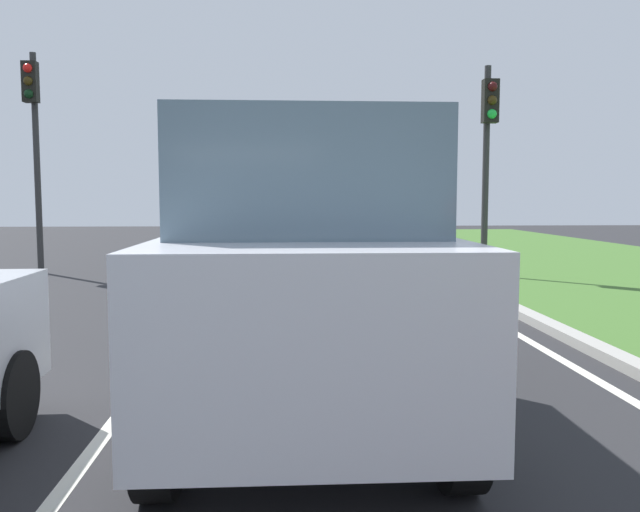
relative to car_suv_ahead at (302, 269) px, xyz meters
The scene contains 7 objects.
ground_plane 5.20m from the car_suv_ahead, 98.76° to the left, with size 60.00×60.00×0.00m, color #262628.
lane_line_center 5.35m from the car_suv_ahead, 106.37° to the left, with size 0.12×32.00×0.01m, color silver.
lane_line_right_edge 5.87m from the car_suv_ahead, 60.54° to the left, with size 0.12×32.00×0.01m, color silver.
curb_right 6.11m from the car_suv_ahead, 56.39° to the left, with size 0.24×48.00×0.12m, color #9E9B93.
car_suv_ahead is the anchor object (origin of this frame).
traffic_light_near_right 9.59m from the car_suv_ahead, 63.44° to the left, with size 0.32×0.50×4.53m.
traffic_light_overhead_left 11.69m from the car_suv_ahead, 120.19° to the left, with size 0.32×0.50×5.01m.
Camera 1 is at (0.62, 3.86, 1.73)m, focal length 36.06 mm.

